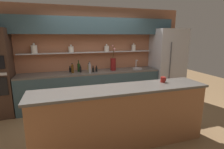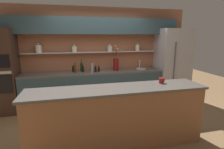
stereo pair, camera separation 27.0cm
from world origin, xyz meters
TOP-DOWN VIEW (x-y plane):
  - ground_plane at (0.00, 0.00)m, footprint 12.00×12.00m
  - back_wall_unit at (-0.00, 1.53)m, footprint 5.20×0.44m
  - back_counter_unit at (-0.13, 1.24)m, footprint 3.65×0.62m
  - island_counter at (0.00, -0.68)m, footprint 2.93×0.61m
  - refrigerator at (2.16, 1.20)m, footprint 0.89×0.73m
  - oven_tower at (-2.29, 1.24)m, footprint 0.62×0.64m
  - flower_vase at (0.46, 1.22)m, footprint 0.15×0.15m
  - sink_fixture at (1.20, 1.25)m, footprint 0.27×0.27m
  - bottle_sauce_0 at (-0.01, 1.19)m, footprint 0.05×0.05m
  - bottle_sauce_1 at (-0.67, 1.34)m, footprint 0.05×0.05m
  - bottle_spirit_2 at (-0.20, 1.11)m, footprint 0.07×0.07m
  - bottle_sauce_3 at (-0.10, 1.17)m, footprint 0.06×0.06m
  - bottle_oil_4 at (-0.20, 1.23)m, footprint 0.06×0.06m
  - bottle_wine_5 at (-0.45, 1.34)m, footprint 0.07×0.07m
  - bottle_spirit_6 at (-0.62, 1.20)m, footprint 0.07×0.07m
  - bottle_sauce_7 at (-0.42, 1.23)m, footprint 0.05×0.05m
  - coffee_mug at (0.82, -0.58)m, footprint 0.11×0.09m

SIDE VIEW (x-z plane):
  - ground_plane at x=0.00m, z-range 0.00..0.00m
  - back_counter_unit at x=-0.13m, z-range 0.00..0.92m
  - island_counter at x=0.00m, z-range 0.00..1.02m
  - sink_fixture at x=1.20m, z-range 0.82..1.07m
  - bottle_sauce_0 at x=-0.01m, z-range 0.90..1.06m
  - bottle_sauce_3 at x=-0.10m, z-range 0.90..1.07m
  - bottle_sauce_1 at x=-0.67m, z-range 0.91..1.07m
  - bottle_sauce_7 at x=-0.42m, z-range 0.90..1.09m
  - oven_tower at x=-2.29m, z-range 0.00..2.01m
  - bottle_oil_4 at x=-0.20m, z-range 0.90..1.13m
  - refrigerator at x=2.16m, z-range 0.00..2.04m
  - bottle_spirit_6 at x=-0.62m, z-range 0.90..1.15m
  - bottle_wine_5 at x=-0.45m, z-range 0.88..1.18m
  - bottle_spirit_2 at x=-0.20m, z-range 0.90..1.18m
  - coffee_mug at x=0.82m, z-range 1.02..1.12m
  - flower_vase at x=0.46m, z-range 0.77..1.45m
  - back_wall_unit at x=0.00m, z-range 0.25..2.85m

